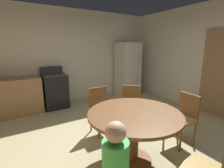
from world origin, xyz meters
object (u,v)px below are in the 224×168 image
(dining_table, at_px, (134,123))
(chair_north, at_px, (101,107))
(oven_range, at_px, (55,91))
(refrigerator, at_px, (127,69))
(chair_east, at_px, (184,116))
(chair_northeast, at_px, (131,104))

(dining_table, distance_m, chair_north, 1.03)
(oven_range, distance_m, chair_north, 1.88)
(refrigerator, distance_m, chair_north, 2.64)
(oven_range, distance_m, chair_east, 3.26)
(refrigerator, bearing_deg, chair_east, -107.61)
(chair_east, bearing_deg, dining_table, 0.00)
(oven_range, relative_size, chair_north, 1.26)
(dining_table, xyz_separation_m, chair_north, (-0.00, 1.02, -0.11))
(refrigerator, bearing_deg, chair_northeast, -124.14)
(chair_northeast, bearing_deg, chair_north, -72.10)
(oven_range, distance_m, refrigerator, 2.42)
(oven_range, height_order, dining_table, oven_range)
(oven_range, xyz_separation_m, dining_table, (0.47, -2.84, 0.14))
(oven_range, xyz_separation_m, refrigerator, (2.39, -0.05, 0.41))
(chair_northeast, bearing_deg, refrigerator, -178.40)
(chair_east, bearing_deg, oven_range, -59.44)
(chair_north, height_order, chair_northeast, same)
(oven_range, xyz_separation_m, chair_north, (0.46, -1.82, 0.03))
(chair_east, bearing_deg, refrigerator, -104.16)
(refrigerator, height_order, chair_east, refrigerator)
(refrigerator, bearing_deg, oven_range, 178.71)
(oven_range, relative_size, chair_east, 1.26)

